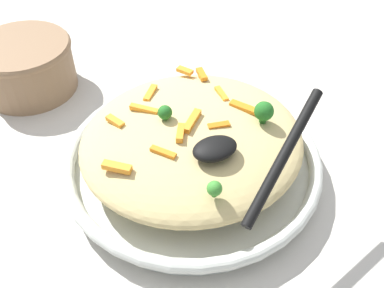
# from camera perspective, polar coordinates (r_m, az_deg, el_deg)

# --- Properties ---
(ground_plane) EXTENTS (2.40, 2.40, 0.00)m
(ground_plane) POSITION_cam_1_polar(r_m,az_deg,el_deg) (0.63, 0.00, -3.69)
(ground_plane) COLOR beige
(serving_bowl) EXTENTS (0.36, 0.36, 0.04)m
(serving_bowl) POSITION_cam_1_polar(r_m,az_deg,el_deg) (0.62, 0.00, -2.34)
(serving_bowl) COLOR silver
(serving_bowl) RESTS_ON ground_plane
(pasta_mound) EXTENTS (0.30, 0.28, 0.06)m
(pasta_mound) POSITION_cam_1_polar(r_m,az_deg,el_deg) (0.59, 0.00, 0.54)
(pasta_mound) COLOR #D1BA7A
(pasta_mound) RESTS_ON serving_bowl
(carrot_piece_0) EXTENTS (0.03, 0.04, 0.01)m
(carrot_piece_0) POSITION_cam_1_polar(r_m,az_deg,el_deg) (0.60, 6.75, 4.72)
(carrot_piece_0) COLOR orange
(carrot_piece_0) RESTS_ON pasta_mound
(carrot_piece_1) EXTENTS (0.01, 0.03, 0.01)m
(carrot_piece_1) POSITION_cam_1_polar(r_m,az_deg,el_deg) (0.62, 3.83, 6.48)
(carrot_piece_1) COLOR orange
(carrot_piece_1) RESTS_ON pasta_mound
(carrot_piece_2) EXTENTS (0.02, 0.03, 0.01)m
(carrot_piece_2) POSITION_cam_1_polar(r_m,az_deg,el_deg) (0.55, -1.51, 1.45)
(carrot_piece_2) COLOR orange
(carrot_piece_2) RESTS_ON pasta_mound
(carrot_piece_3) EXTENTS (0.03, 0.01, 0.01)m
(carrot_piece_3) POSITION_cam_1_polar(r_m,az_deg,el_deg) (0.57, 3.48, 2.38)
(carrot_piece_3) COLOR orange
(carrot_piece_3) RESTS_ON pasta_mound
(carrot_piece_4) EXTENTS (0.01, 0.03, 0.01)m
(carrot_piece_4) POSITION_cam_1_polar(r_m,az_deg,el_deg) (0.66, 1.25, 9.01)
(carrot_piece_4) COLOR orange
(carrot_piece_4) RESTS_ON pasta_mound
(carrot_piece_5) EXTENTS (0.02, 0.03, 0.01)m
(carrot_piece_5) POSITION_cam_1_polar(r_m,az_deg,el_deg) (0.67, -0.93, 9.47)
(carrot_piece_5) COLOR orange
(carrot_piece_5) RESTS_ON pasta_mound
(carrot_piece_6) EXTENTS (0.04, 0.04, 0.01)m
(carrot_piece_6) POSITION_cam_1_polar(r_m,az_deg,el_deg) (0.57, 0.55, 3.00)
(carrot_piece_6) COLOR orange
(carrot_piece_6) RESTS_ON pasta_mound
(carrot_piece_7) EXTENTS (0.03, 0.03, 0.01)m
(carrot_piece_7) POSITION_cam_1_polar(r_m,az_deg,el_deg) (0.53, -9.69, -2.96)
(carrot_piece_7) COLOR orange
(carrot_piece_7) RESTS_ON pasta_mound
(carrot_piece_8) EXTENTS (0.03, 0.03, 0.01)m
(carrot_piece_8) POSITION_cam_1_polar(r_m,az_deg,el_deg) (0.53, -3.75, -1.13)
(carrot_piece_8) COLOR orange
(carrot_piece_8) RESTS_ON pasta_mound
(carrot_piece_9) EXTENTS (0.03, 0.03, 0.01)m
(carrot_piece_9) POSITION_cam_1_polar(r_m,az_deg,el_deg) (0.59, -6.21, 4.48)
(carrot_piece_9) COLOR orange
(carrot_piece_9) RESTS_ON pasta_mound
(carrot_piece_10) EXTENTS (0.02, 0.03, 0.01)m
(carrot_piece_10) POSITION_cam_1_polar(r_m,az_deg,el_deg) (0.59, -9.91, 2.91)
(carrot_piece_10) COLOR orange
(carrot_piece_10) RESTS_ON pasta_mound
(carrot_piece_11) EXTENTS (0.03, 0.03, 0.01)m
(carrot_piece_11) POSITION_cam_1_polar(r_m,az_deg,el_deg) (0.63, -5.40, 6.57)
(carrot_piece_11) COLOR orange
(carrot_piece_11) RESTS_ON pasta_mound
(broccoli_floret_0) EXTENTS (0.02, 0.02, 0.02)m
(broccoli_floret_0) POSITION_cam_1_polar(r_m,az_deg,el_deg) (0.49, 2.93, -5.80)
(broccoli_floret_0) COLOR #377928
(broccoli_floret_0) RESTS_ON pasta_mound
(broccoli_floret_1) EXTENTS (0.03, 0.03, 0.03)m
(broccoli_floret_1) POSITION_cam_1_polar(r_m,az_deg,el_deg) (0.58, 9.28, 4.16)
(broccoli_floret_1) COLOR #205B1C
(broccoli_floret_1) RESTS_ON pasta_mound
(broccoli_floret_2) EXTENTS (0.02, 0.02, 0.02)m
(broccoli_floret_2) POSITION_cam_1_polar(r_m,az_deg,el_deg) (0.57, -3.52, 4.08)
(broccoli_floret_2) COLOR #205B1C
(broccoli_floret_2) RESTS_ON pasta_mound
(serving_spoon) EXTENTS (0.15, 0.14, 0.08)m
(serving_spoon) POSITION_cam_1_polar(r_m,az_deg,el_deg) (0.50, 6.31, -0.88)
(serving_spoon) COLOR black
(serving_spoon) RESTS_ON pasta_mound
(companion_bowl) EXTENTS (0.17, 0.17, 0.09)m
(companion_bowl) POSITION_cam_1_polar(r_m,az_deg,el_deg) (0.81, -20.77, 9.65)
(companion_bowl) COLOR #8C6B4C
(companion_bowl) RESTS_ON ground_plane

